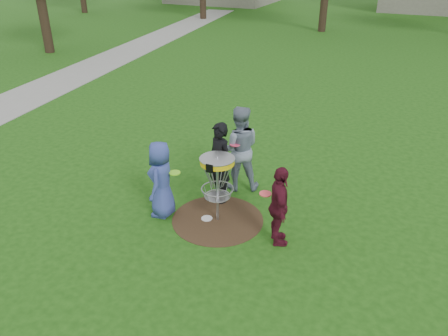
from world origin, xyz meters
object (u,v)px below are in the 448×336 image
at_px(player_grey, 239,149).
at_px(player_maroon, 279,207).
at_px(player_black, 219,163).
at_px(disc_golf_basket, 217,174).
at_px(player_blue, 161,179).

height_order(player_grey, player_maroon, player_grey).
height_order(player_black, disc_golf_basket, player_black).
relative_size(player_grey, disc_golf_basket, 1.37).
relative_size(player_black, player_maroon, 1.14).
xyz_separation_m(player_black, player_grey, (0.15, 0.66, 0.08)).
bearing_deg(disc_golf_basket, player_grey, 95.66).
xyz_separation_m(player_blue, disc_golf_basket, (1.08, 0.25, 0.24)).
distance_m(player_blue, player_black, 1.24).
relative_size(player_black, player_grey, 0.91).
bearing_deg(player_black, player_grey, 105.25).
relative_size(player_black, disc_golf_basket, 1.25).
xyz_separation_m(player_maroon, disc_golf_basket, (-1.29, 0.21, 0.26)).
distance_m(player_blue, disc_golf_basket, 1.14).
relative_size(player_grey, player_maroon, 1.25).
xyz_separation_m(player_blue, player_black, (0.79, 0.95, 0.08)).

